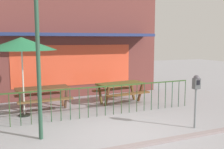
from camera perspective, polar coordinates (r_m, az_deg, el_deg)
The scene contains 9 objects.
ground at distance 7.07m, azimuth 2.73°, elevation -12.52°, with size 40.00×40.00×0.00m, color #969499.
pub_storefront at distance 11.42m, azimuth -8.49°, elevation 7.23°, with size 7.84×1.49×4.77m.
patio_fence_front at distance 8.40m, azimuth -2.37°, elevation -4.57°, with size 6.61×0.04×0.97m.
picnic_table_left at distance 9.51m, azimuth -14.68°, elevation -3.70°, with size 1.83×1.40×0.79m.
picnic_table_right at distance 10.18m, azimuth 1.83°, elevation -2.72°, with size 1.94×1.55×0.79m.
patio_umbrella at distance 8.69m, azimuth -18.92°, elevation 6.25°, with size 2.16×2.16×2.50m.
parking_meter_near at distance 7.52m, azimuth 17.67°, elevation -2.66°, with size 0.18×0.17×1.48m.
street_lamp at distance 6.49m, azimuth -15.78°, elevation 8.25°, with size 0.28×0.28×3.88m.
curb_edge at distance 6.34m, azimuth 6.36°, elevation -14.99°, with size 10.97×0.20×0.11m, color gray.
Camera 1 is at (-2.92, -5.97, 2.43)m, focal length 42.47 mm.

